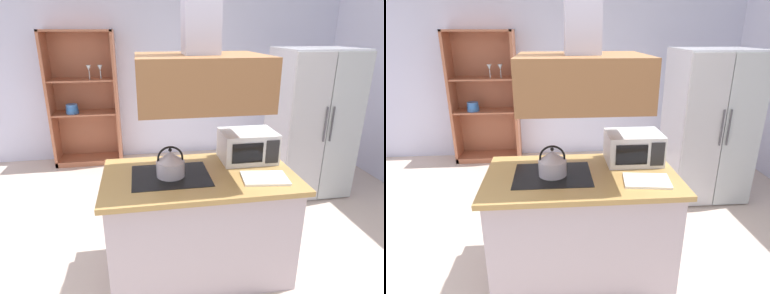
{
  "view_description": "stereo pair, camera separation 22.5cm",
  "coord_description": "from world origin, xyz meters",
  "views": [
    {
      "loc": [
        -0.31,
        -2.19,
        1.97
      ],
      "look_at": [
        0.13,
        0.43,
        1.0
      ],
      "focal_mm": 30.08,
      "sensor_mm": 36.0,
      "label": 1
    },
    {
      "loc": [
        -0.09,
        -2.22,
        1.97
      ],
      "look_at": [
        0.13,
        0.43,
        1.0
      ],
      "focal_mm": 30.08,
      "sensor_mm": 36.0,
      "label": 2
    }
  ],
  "objects": [
    {
      "name": "ground_plane",
      "position": [
        0.0,
        0.0,
        0.0
      ],
      "size": [
        7.8,
        7.8,
        0.0
      ],
      "primitive_type": "plane",
      "color": "beige"
    },
    {
      "name": "wall_back",
      "position": [
        0.0,
        3.0,
        1.35
      ],
      "size": [
        6.0,
        0.12,
        2.7
      ],
      "primitive_type": "cube",
      "color": "silver",
      "rests_on": "ground"
    },
    {
      "name": "kitchen_island",
      "position": [
        0.13,
        0.08,
        0.45
      ],
      "size": [
        1.51,
        0.86,
        0.9
      ],
      "color": "#B8A9B2",
      "rests_on": "ground"
    },
    {
      "name": "range_hood",
      "position": [
        0.13,
        0.08,
        1.74
      ],
      "size": [
        0.9,
        0.7,
        1.25
      ],
      "color": "brown"
    },
    {
      "name": "refrigerator",
      "position": [
        1.77,
        1.35,
        0.89
      ],
      "size": [
        0.9,
        0.77,
        1.78
      ],
      "color": "silver",
      "rests_on": "ground"
    },
    {
      "name": "dish_cabinet",
      "position": [
        -1.12,
        2.78,
        0.88
      ],
      "size": [
        0.99,
        0.4,
        1.98
      ],
      "color": "#A25D40",
      "rests_on": "ground"
    },
    {
      "name": "kettle",
      "position": [
        -0.1,
        0.08,
        1.0
      ],
      "size": [
        0.22,
        0.22,
        0.24
      ],
      "color": "#B9B0BA",
      "rests_on": "kitchen_island"
    },
    {
      "name": "cutting_board",
      "position": [
        0.6,
        -0.1,
        0.91
      ],
      "size": [
        0.37,
        0.28,
        0.02
      ],
      "primitive_type": "cube",
      "rotation": [
        0.0,
        0.0,
        -0.14
      ],
      "color": "white",
      "rests_on": "kitchen_island"
    },
    {
      "name": "microwave",
      "position": [
        0.59,
        0.3,
        1.03
      ],
      "size": [
        0.46,
        0.35,
        0.26
      ],
      "color": "silver",
      "rests_on": "kitchen_island"
    }
  ]
}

